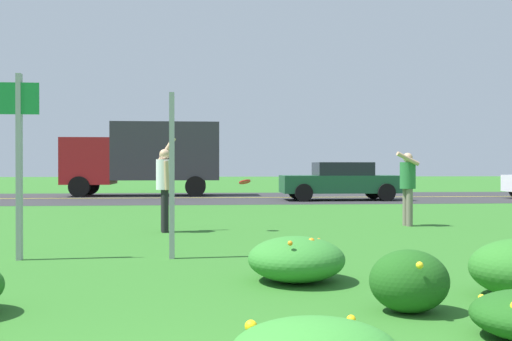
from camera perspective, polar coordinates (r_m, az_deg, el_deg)
The scene contains 12 objects.
ground_plane at distance 13.49m, azimuth -3.23°, elevation -5.15°, with size 120.00×120.00×0.00m, color #2D6B23.
highway_strip at distance 24.72m, azimuth -3.97°, elevation -2.60°, with size 120.00×9.05×0.01m, color #2D2D30.
highway_center_stripe at distance 24.72m, azimuth -3.97°, elevation -2.59°, with size 120.00×0.16×0.00m, color yellow.
daylily_clump_mid_left at distance 5.63m, azimuth 14.33°, elevation -10.13°, with size 0.72×0.67×0.56m.
daylily_clump_mid_right at distance 6.91m, azimuth 3.85°, elevation -8.38°, with size 1.10×1.18×0.52m.
sign_post_near_path at distance 8.98m, azimuth -21.58°, elevation 2.08°, with size 0.56×0.10×2.60m.
sign_post_by_roadside at distance 8.57m, azimuth -7.99°, elevation -0.48°, with size 0.07×0.10×2.35m.
person_thrower_white_shirt at distance 12.02m, azimuth -8.65°, elevation -1.09°, with size 0.39×0.52×1.90m.
person_catcher_green_shirt at distance 13.52m, azimuth 14.18°, elevation -1.08°, with size 0.54×0.54×1.62m.
frisbee_red at distance 12.03m, azimuth -1.08°, elevation -1.09°, with size 0.25×0.23×0.14m.
car_dark_green_center_left at distance 23.23m, azimuth 8.02°, elevation -0.98°, with size 4.50×2.00×1.45m.
box_truck_red at distance 26.85m, azimuth -10.41°, elevation 1.48°, with size 6.70×2.46×3.20m.
Camera 1 is at (-0.38, -2.15, 1.31)m, focal length 42.15 mm.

